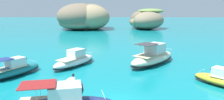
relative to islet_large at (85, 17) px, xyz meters
name	(u,v)px	position (x,y,z in m)	size (l,w,h in m)	color
islet_large	(85,17)	(0.00, 0.00, 0.00)	(25.02, 26.23, 10.46)	#756651
islet_small	(145,20)	(24.69, 2.22, -1.31)	(18.24, 21.16, 8.39)	#84755B
motorboat_yellow	(224,80)	(24.25, -64.58, -4.17)	(5.87, 6.23, 1.95)	yellow
motorboat_cream	(153,57)	(18.28, -55.43, -3.79)	(9.14, 9.92, 3.26)	beige
motorboat_teal	(14,70)	(0.15, -61.66, -4.07)	(5.67, 7.66, 2.36)	#19727A
motorboat_white	(75,60)	(6.73, -56.78, -4.02)	(6.21, 8.25, 2.40)	white
dinghy_tender	(70,81)	(7.62, -63.88, -4.60)	(1.20, 2.82, 0.58)	#B2B2B2
channel_buoy	(81,56)	(6.74, -51.99, -4.49)	(0.56, 0.56, 1.48)	yellow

